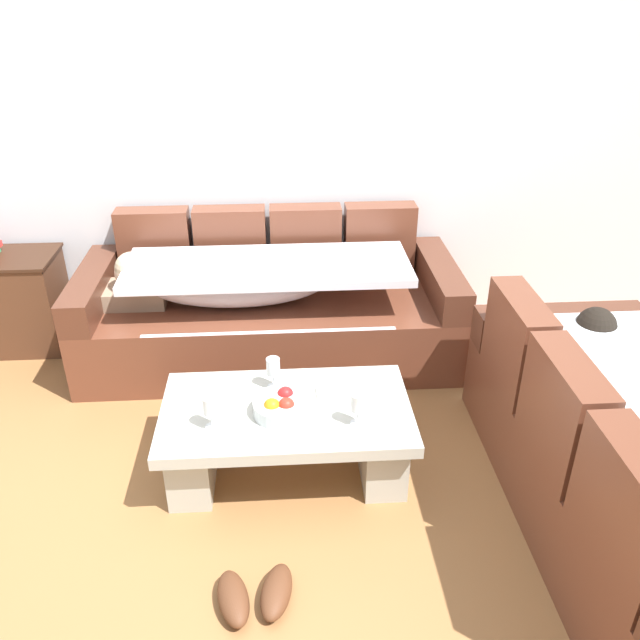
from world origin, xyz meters
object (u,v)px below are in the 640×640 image
at_px(pair_of_shoes, 255,595).
at_px(couch_near_window, 629,464).
at_px(wine_glass_near_left, 210,407).
at_px(side_cabinet, 7,302).
at_px(open_magazine, 346,396).
at_px(fruit_bowl, 282,406).
at_px(couch_along_wall, 264,309).
at_px(wine_glass_far_back, 273,368).
at_px(wine_glass_near_right, 358,403).
at_px(coffee_table, 287,431).

bearing_deg(pair_of_shoes, couch_near_window, 11.44).
bearing_deg(couch_near_window, wine_glass_near_left, 79.91).
bearing_deg(side_cabinet, open_magazine, -31.73).
bearing_deg(fruit_bowl, couch_along_wall, 94.83).
height_order(couch_along_wall, fruit_bowl, couch_along_wall).
height_order(couch_near_window, open_magazine, couch_near_window).
xyz_separation_m(wine_glass_far_back, open_magazine, (0.35, -0.11, -0.11)).
distance_m(wine_glass_near_right, wine_glass_far_back, 0.50).
relative_size(couch_near_window, wine_glass_far_back, 12.23).
height_order(wine_glass_near_left, pair_of_shoes, wine_glass_near_left).
distance_m(wine_glass_far_back, open_magazine, 0.38).
bearing_deg(couch_along_wall, wine_glass_near_right, -71.02).
relative_size(fruit_bowl, pair_of_shoes, 0.81).
xyz_separation_m(side_cabinet, pair_of_shoes, (1.65, -2.14, -0.28)).
xyz_separation_m(coffee_table, side_cabinet, (-1.80, 1.36, 0.08)).
distance_m(couch_along_wall, wine_glass_near_left, 1.29).
bearing_deg(fruit_bowl, open_magazine, 19.26).
distance_m(couch_near_window, wine_glass_far_back, 1.67).
distance_m(couch_along_wall, coffee_table, 1.14).
xyz_separation_m(couch_near_window, wine_glass_far_back, (-1.54, 0.63, 0.16)).
relative_size(coffee_table, pair_of_shoes, 3.48).
bearing_deg(wine_glass_far_back, couch_along_wall, 93.52).
bearing_deg(coffee_table, wine_glass_near_left, -159.36).
height_order(fruit_bowl, side_cabinet, side_cabinet).
bearing_deg(wine_glass_near_left, couch_near_window, -10.09).
xyz_separation_m(wine_glass_near_right, open_magazine, (-0.03, 0.22, -0.11)).
distance_m(couch_along_wall, fruit_bowl, 1.18).
xyz_separation_m(couch_along_wall, wine_glass_near_right, (0.44, -1.28, 0.16)).
bearing_deg(wine_glass_near_left, wine_glass_far_back, 47.20).
distance_m(coffee_table, wine_glass_far_back, 0.32).
height_order(wine_glass_far_back, pair_of_shoes, wine_glass_far_back).
height_order(couch_near_window, wine_glass_near_right, couch_near_window).
relative_size(coffee_table, wine_glass_near_left, 7.23).
xyz_separation_m(fruit_bowl, wine_glass_near_left, (-0.32, -0.09, 0.08)).
height_order(couch_along_wall, couch_near_window, same).
height_order(fruit_bowl, wine_glass_near_left, wine_glass_near_left).
height_order(fruit_bowl, wine_glass_near_right, wine_glass_near_right).
xyz_separation_m(couch_along_wall, wine_glass_far_back, (0.06, -0.96, 0.16)).
relative_size(coffee_table, open_magazine, 4.29).
bearing_deg(wine_glass_near_left, fruit_bowl, 15.06).
relative_size(couch_near_window, wine_glass_near_right, 12.23).
bearing_deg(fruit_bowl, wine_glass_near_left, -164.94).
xyz_separation_m(fruit_bowl, wine_glass_far_back, (-0.04, 0.22, 0.08)).
bearing_deg(couch_near_window, coffee_table, 72.99).
bearing_deg(side_cabinet, pair_of_shoes, -52.41).
bearing_deg(pair_of_shoes, open_magazine, 62.52).
bearing_deg(open_magazine, wine_glass_far_back, 160.46).
relative_size(couch_along_wall, wine_glass_near_right, 14.07).
bearing_deg(wine_glass_far_back, open_magazine, -17.50).
bearing_deg(wine_glass_near_left, coffee_table, 20.64).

